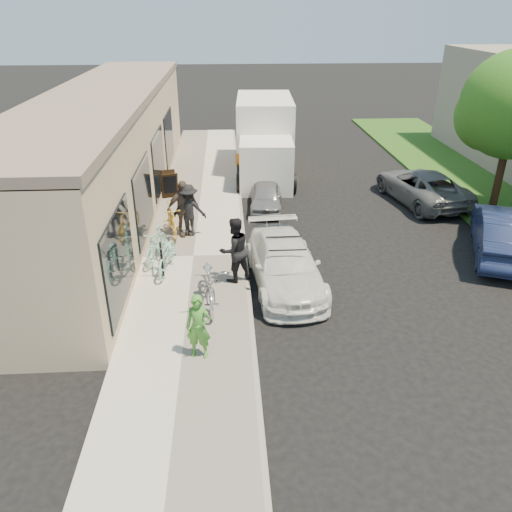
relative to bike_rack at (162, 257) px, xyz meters
name	(u,v)px	position (x,y,z in m)	size (l,w,h in m)	color
ground	(268,313)	(2.79, -1.92, -0.66)	(120.00, 120.00, 0.00)	black
sidewalk	(194,258)	(0.79, 1.08, -0.59)	(3.00, 34.00, 0.15)	#B8B2A5
curb	(245,257)	(2.34, 1.08, -0.60)	(0.12, 34.00, 0.13)	gray
storefront	(109,150)	(-2.45, 6.06, 1.46)	(3.60, 20.00, 4.22)	tan
bike_rack	(162,257)	(0.00, 0.00, 0.00)	(0.15, 0.60, 0.85)	black
sandwich_board	(169,184)	(-0.39, 6.30, 0.00)	(0.76, 0.77, 1.01)	black
sedan_white	(285,264)	(3.35, -0.53, -0.04)	(2.06, 4.39, 1.28)	silver
sedan_silver	(266,197)	(3.29, 5.17, -0.18)	(1.15, 2.86, 0.98)	gray
moving_truck	(265,140)	(3.60, 10.02, 0.76)	(2.76, 6.63, 3.20)	white
far_car_blue	(504,233)	(10.17, 0.90, 0.07)	(1.56, 4.47, 1.47)	#162043
far_car_gray	(422,186)	(9.35, 5.59, -0.03)	(2.10, 4.55, 1.27)	#56585B
tandem_bike	(210,282)	(1.37, -1.58, 0.06)	(0.76, 2.18, 1.14)	#BEBEC0
woman_rider	(198,327)	(1.18, -3.72, 0.22)	(0.53, 0.35, 1.46)	#448C2E
man_standing	(234,250)	(2.00, -0.46, 0.39)	(0.88, 0.68, 1.81)	black
cruiser_bike_a	(156,245)	(-0.25, 0.86, -0.01)	(0.47, 1.66, 1.00)	#88CCB8
cruiser_bike_b	(167,255)	(0.12, 0.23, -0.03)	(0.64, 1.83, 0.96)	#88CCB8
cruiser_bike_c	(172,220)	(0.04, 2.67, 0.00)	(0.49, 1.72, 1.03)	gold
bystander_a	(189,210)	(0.60, 2.65, 0.34)	(1.10, 0.63, 1.71)	black
bystander_b	(183,208)	(0.43, 2.63, 0.41)	(1.08, 0.45, 1.84)	brown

